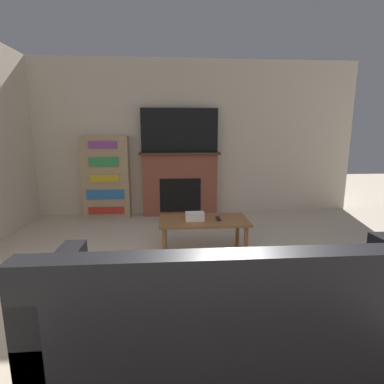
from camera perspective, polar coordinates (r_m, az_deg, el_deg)
wall_back at (r=5.41m, az=-1.55°, el=10.07°), size 6.17×0.06×2.70m
fireplace at (r=5.34m, az=-2.30°, el=1.58°), size 1.41×0.28×1.12m
tv at (r=5.24m, az=-2.37°, el=11.63°), size 1.32×0.03×0.75m
couch at (r=2.15m, az=10.22°, el=-22.23°), size 2.57×0.89×0.87m
coffee_table at (r=3.63m, az=2.22°, el=-6.09°), size 1.06×0.55×0.44m
tissue_box at (r=3.55m, az=0.54°, el=-4.66°), size 0.22×0.12×0.10m
remote_control at (r=3.62m, az=5.03°, el=-5.05°), size 0.04×0.15×0.02m
bookshelf at (r=5.40m, az=-16.03°, el=2.72°), size 0.80×0.29×1.40m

